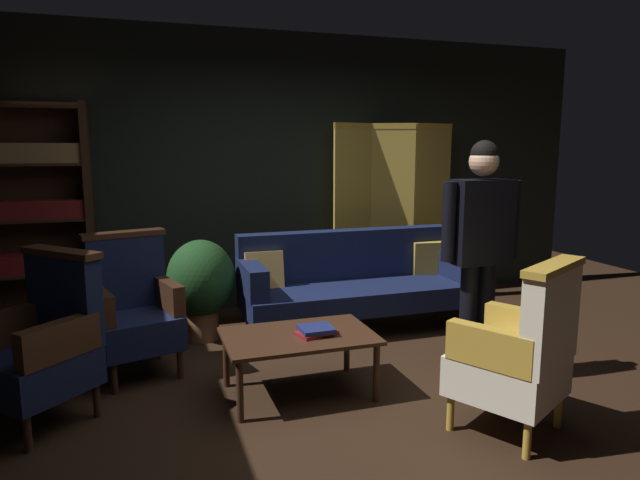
{
  "coord_description": "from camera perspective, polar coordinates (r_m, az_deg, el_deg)",
  "views": [
    {
      "loc": [
        -1.32,
        -3.2,
        1.66
      ],
      "look_at": [
        0.0,
        0.8,
        0.95
      ],
      "focal_mm": 31.21,
      "sensor_mm": 36.0,
      "label": 1
    }
  ],
  "objects": [
    {
      "name": "armchair_wing_left",
      "position": [
        4.32,
        -18.59,
        -6.66
      ],
      "size": [
        0.71,
        0.71,
        1.04
      ],
      "color": "#382114",
      "rests_on": "ground_plane"
    },
    {
      "name": "armchair_wing_right",
      "position": [
        3.79,
        -26.47,
        -9.47
      ],
      "size": [
        0.82,
        0.82,
        1.04
      ],
      "color": "#382114",
      "rests_on": "ground_plane"
    },
    {
      "name": "ground_plane",
      "position": [
        3.84,
        3.9,
        -16.07
      ],
      "size": [
        10.0,
        10.0,
        0.0
      ],
      "primitive_type": "plane",
      "color": "black"
    },
    {
      "name": "coffee_table",
      "position": [
        3.79,
        -2.19,
        -10.3
      ],
      "size": [
        1.0,
        0.64,
        0.42
      ],
      "color": "#382114",
      "rests_on": "ground_plane"
    },
    {
      "name": "bookshelf",
      "position": [
        5.49,
        -26.85,
        2.25
      ],
      "size": [
        0.9,
        0.32,
        2.05
      ],
      "color": "#382114",
      "rests_on": "ground_plane"
    },
    {
      "name": "book_red_leather",
      "position": [
        3.76,
        -0.38,
        -9.49
      ],
      "size": [
        0.29,
        0.22,
        0.02
      ],
      "primitive_type": "cube",
      "rotation": [
        0.0,
        0.0,
        0.27
      ],
      "color": "maroon",
      "rests_on": "coffee_table"
    },
    {
      "name": "potted_plant",
      "position": [
        4.91,
        -12.09,
        -4.26
      ],
      "size": [
        0.58,
        0.58,
        0.87
      ],
      "color": "brown",
      "rests_on": "ground_plane"
    },
    {
      "name": "folding_screen",
      "position": [
        5.97,
        7.42,
        2.99
      ],
      "size": [
        1.32,
        0.25,
        1.9
      ],
      "color": "#B29338",
      "rests_on": "ground_plane"
    },
    {
      "name": "standing_figure",
      "position": [
        3.98,
        16.1,
        0.02
      ],
      "size": [
        0.59,
        0.24,
        1.7
      ],
      "color": "black",
      "rests_on": "ground_plane"
    },
    {
      "name": "velvet_couch",
      "position": [
        5.16,
        3.54,
        -4.01
      ],
      "size": [
        2.12,
        0.78,
        0.88
      ],
      "color": "#382114",
      "rests_on": "ground_plane"
    },
    {
      "name": "book_navy_cloth",
      "position": [
        3.75,
        -0.38,
        -9.11
      ],
      "size": [
        0.22,
        0.2,
        0.03
      ],
      "primitive_type": "cube",
      "rotation": [
        0.0,
        0.0,
        0.02
      ],
      "color": "navy",
      "rests_on": "book_red_leather"
    },
    {
      "name": "armchair_gilt_accent",
      "position": [
        3.45,
        19.76,
        -10.84
      ],
      "size": [
        0.79,
        0.79,
        1.04
      ],
      "color": "#B78E33",
      "rests_on": "ground_plane"
    },
    {
      "name": "back_wall",
      "position": [
        5.81,
        -5.15,
        6.96
      ],
      "size": [
        7.2,
        0.1,
        2.8
      ],
      "primitive_type": "cube",
      "color": "black",
      "rests_on": "ground_plane"
    }
  ]
}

